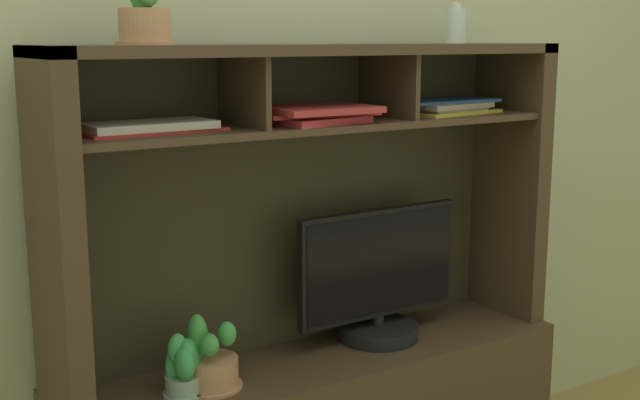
{
  "coord_description": "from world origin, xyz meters",
  "views": [
    {
      "loc": [
        -1.28,
        -1.97,
        1.49
      ],
      "look_at": [
        0.0,
        0.0,
        1.03
      ],
      "focal_mm": 46.11,
      "sensor_mm": 36.0,
      "label": 1
    }
  ],
  "objects_px": {
    "magazine_stack_left": "(319,114)",
    "diffuser_bottle": "(456,24)",
    "tv_monitor": "(379,285)",
    "magazine_stack_centre": "(441,106)",
    "magazine_stack_right": "(151,127)",
    "media_console": "(319,389)",
    "potted_fern": "(184,366)",
    "potted_orchid": "(210,363)",
    "potted_succulent": "(144,7)"
  },
  "relations": [
    {
      "from": "tv_monitor",
      "to": "potted_orchid",
      "type": "xyz_separation_m",
      "value": [
        -0.61,
        -0.05,
        -0.11
      ]
    },
    {
      "from": "potted_orchid",
      "to": "magazine_stack_centre",
      "type": "xyz_separation_m",
      "value": [
        0.86,
        0.06,
        0.65
      ]
    },
    {
      "from": "magazine_stack_left",
      "to": "diffuser_bottle",
      "type": "relative_size",
      "value": 1.14
    },
    {
      "from": "potted_fern",
      "to": "tv_monitor",
      "type": "bearing_deg",
      "value": 4.25
    },
    {
      "from": "media_console",
      "to": "magazine_stack_left",
      "type": "relative_size",
      "value": 4.55
    },
    {
      "from": "potted_fern",
      "to": "magazine_stack_left",
      "type": "height_order",
      "value": "magazine_stack_left"
    },
    {
      "from": "magazine_stack_right",
      "to": "magazine_stack_centre",
      "type": "bearing_deg",
      "value": 1.48
    },
    {
      "from": "potted_orchid",
      "to": "potted_fern",
      "type": "distance_m",
      "value": 0.08
    },
    {
      "from": "potted_fern",
      "to": "potted_succulent",
      "type": "xyz_separation_m",
      "value": [
        -0.06,
        0.04,
        0.93
      ]
    },
    {
      "from": "magazine_stack_right",
      "to": "magazine_stack_left",
      "type": "bearing_deg",
      "value": -4.66
    },
    {
      "from": "potted_fern",
      "to": "magazine_stack_right",
      "type": "height_order",
      "value": "magazine_stack_right"
    },
    {
      "from": "magazine_stack_right",
      "to": "diffuser_bottle",
      "type": "distance_m",
      "value": 1.06
    },
    {
      "from": "magazine_stack_centre",
      "to": "potted_succulent",
      "type": "height_order",
      "value": "potted_succulent"
    },
    {
      "from": "potted_fern",
      "to": "diffuser_bottle",
      "type": "relative_size",
      "value": 0.57
    },
    {
      "from": "potted_succulent",
      "to": "media_console",
      "type": "bearing_deg",
      "value": 1.31
    },
    {
      "from": "potted_orchid",
      "to": "magazine_stack_right",
      "type": "xyz_separation_m",
      "value": [
        -0.13,
        0.03,
        0.65
      ]
    },
    {
      "from": "potted_orchid",
      "to": "potted_fern",
      "type": "height_order",
      "value": "potted_orchid"
    },
    {
      "from": "media_console",
      "to": "magazine_stack_right",
      "type": "height_order",
      "value": "media_console"
    },
    {
      "from": "magazine_stack_centre",
      "to": "potted_orchid",
      "type": "bearing_deg",
      "value": -175.99
    },
    {
      "from": "magazine_stack_centre",
      "to": "magazine_stack_right",
      "type": "distance_m",
      "value": 0.98
    },
    {
      "from": "potted_fern",
      "to": "potted_succulent",
      "type": "relative_size",
      "value": 0.84
    },
    {
      "from": "potted_fern",
      "to": "magazine_stack_right",
      "type": "bearing_deg",
      "value": 143.26
    },
    {
      "from": "media_console",
      "to": "tv_monitor",
      "type": "height_order",
      "value": "media_console"
    },
    {
      "from": "magazine_stack_right",
      "to": "potted_succulent",
      "type": "xyz_separation_m",
      "value": [
        -0.01,
        -0.0,
        0.29
      ]
    },
    {
      "from": "tv_monitor",
      "to": "magazine_stack_left",
      "type": "distance_m",
      "value": 0.61
    },
    {
      "from": "magazine_stack_centre",
      "to": "media_console",
      "type": "bearing_deg",
      "value": -178.27
    },
    {
      "from": "magazine_stack_centre",
      "to": "diffuser_bottle",
      "type": "relative_size",
      "value": 1.22
    },
    {
      "from": "magazine_stack_centre",
      "to": "magazine_stack_left",
      "type": "bearing_deg",
      "value": -172.72
    },
    {
      "from": "potted_fern",
      "to": "magazine_stack_right",
      "type": "xyz_separation_m",
      "value": [
        -0.05,
        0.04,
        0.64
      ]
    },
    {
      "from": "magazine_stack_left",
      "to": "magazine_stack_centre",
      "type": "xyz_separation_m",
      "value": [
        0.5,
        0.06,
        -0.0
      ]
    },
    {
      "from": "magazine_stack_left",
      "to": "magazine_stack_centre",
      "type": "distance_m",
      "value": 0.51
    },
    {
      "from": "diffuser_bottle",
      "to": "media_console",
      "type": "bearing_deg",
      "value": -179.78
    },
    {
      "from": "magazine_stack_centre",
      "to": "diffuser_bottle",
      "type": "xyz_separation_m",
      "value": [
        0.04,
        -0.01,
        0.26
      ]
    },
    {
      "from": "potted_fern",
      "to": "potted_orchid",
      "type": "bearing_deg",
      "value": 2.81
    },
    {
      "from": "diffuser_bottle",
      "to": "magazine_stack_centre",
      "type": "bearing_deg",
      "value": 164.2
    },
    {
      "from": "magazine_stack_centre",
      "to": "potted_succulent",
      "type": "xyz_separation_m",
      "value": [
        -0.99,
        -0.03,
        0.29
      ]
    },
    {
      "from": "tv_monitor",
      "to": "magazine_stack_centre",
      "type": "distance_m",
      "value": 0.6
    },
    {
      "from": "diffuser_bottle",
      "to": "potted_orchid",
      "type": "bearing_deg",
      "value": -176.96
    },
    {
      "from": "magazine_stack_left",
      "to": "diffuser_bottle",
      "type": "xyz_separation_m",
      "value": [
        0.55,
        0.05,
        0.25
      ]
    },
    {
      "from": "potted_fern",
      "to": "diffuser_bottle",
      "type": "height_order",
      "value": "diffuser_bottle"
    },
    {
      "from": "magazine_stack_left",
      "to": "diffuser_bottle",
      "type": "bearing_deg",
      "value": 5.44
    },
    {
      "from": "potted_orchid",
      "to": "magazine_stack_right",
      "type": "height_order",
      "value": "magazine_stack_right"
    },
    {
      "from": "tv_monitor",
      "to": "potted_orchid",
      "type": "bearing_deg",
      "value": -175.56
    },
    {
      "from": "magazine_stack_right",
      "to": "potted_succulent",
      "type": "distance_m",
      "value": 0.29
    },
    {
      "from": "media_console",
      "to": "potted_fern",
      "type": "xyz_separation_m",
      "value": [
        -0.46,
        -0.05,
        0.2
      ]
    },
    {
      "from": "media_console",
      "to": "magazine_stack_right",
      "type": "xyz_separation_m",
      "value": [
        -0.51,
        -0.01,
        0.83
      ]
    },
    {
      "from": "potted_orchid",
      "to": "magazine_stack_centre",
      "type": "relative_size",
      "value": 0.54
    },
    {
      "from": "potted_orchid",
      "to": "magazine_stack_centre",
      "type": "distance_m",
      "value": 1.08
    },
    {
      "from": "potted_orchid",
      "to": "potted_fern",
      "type": "xyz_separation_m",
      "value": [
        -0.08,
        -0.0,
        0.01
      ]
    },
    {
      "from": "tv_monitor",
      "to": "potted_fern",
      "type": "distance_m",
      "value": 0.69
    }
  ]
}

